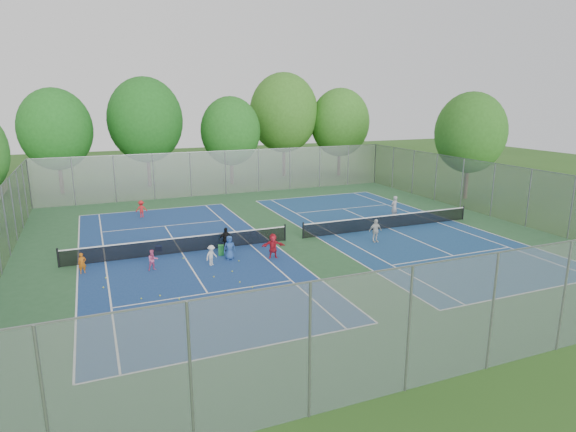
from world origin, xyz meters
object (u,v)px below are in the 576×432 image
object	(u,v)px
instructor	(394,207)
net_left	(181,245)
ball_crate	(159,248)
net_right	(389,222)
ball_hopper	(221,250)

from	to	relation	value
instructor	net_left	bearing A→B (deg)	-8.42
net_left	ball_crate	bearing A→B (deg)	142.05
net_left	net_right	distance (m)	14.00
net_left	net_right	bearing A→B (deg)	0.00
net_right	ball_crate	xyz separation A→B (m)	(-15.16, 0.91, -0.30)
net_right	ball_hopper	size ratio (longest dim) A/B	21.63
ball_crate	instructor	distance (m)	17.14
net_left	instructor	world-z (taller)	instructor
net_right	instructor	xyz separation A→B (m)	(1.92, 2.19, 0.39)
ball_crate	instructor	bearing A→B (deg)	4.31
net_left	ball_hopper	size ratio (longest dim) A/B	21.63
net_left	instructor	bearing A→B (deg)	7.85
net_right	instructor	distance (m)	2.94
net_left	net_right	size ratio (longest dim) A/B	1.00
ball_crate	ball_hopper	size ratio (longest dim) A/B	0.60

